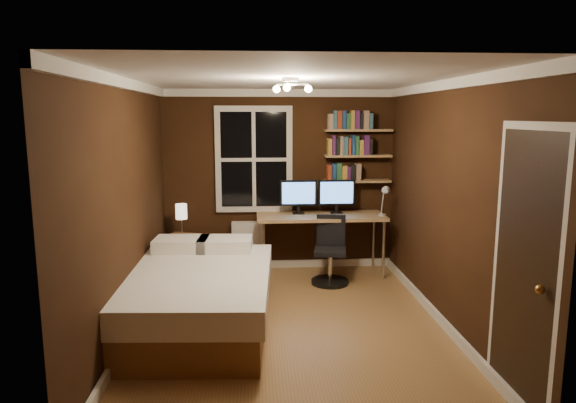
{
  "coord_description": "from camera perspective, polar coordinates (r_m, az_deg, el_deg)",
  "views": [
    {
      "loc": [
        -0.36,
        -5.02,
        2.15
      ],
      "look_at": [
        0.01,
        0.45,
        1.23
      ],
      "focal_mm": 32.0,
      "sensor_mm": 36.0,
      "label": 1
    }
  ],
  "objects": [
    {
      "name": "desk_lamp",
      "position": [
        6.89,
        10.63,
        0.12
      ],
      "size": [
        0.14,
        0.32,
        0.44
      ],
      "primitive_type": null,
      "color": "silver",
      "rests_on": "desk"
    },
    {
      "name": "ceiling",
      "position": [
        5.04,
        0.21,
        13.52
      ],
      "size": [
        3.2,
        4.2,
        0.02
      ],
      "primitive_type": "cube",
      "color": "white",
      "rests_on": "wall_back"
    },
    {
      "name": "door",
      "position": [
        4.13,
        24.64,
        -7.16
      ],
      "size": [
        0.03,
        0.82,
        2.05
      ],
      "primitive_type": null,
      "color": "black",
      "rests_on": "ground"
    },
    {
      "name": "floor",
      "position": [
        5.47,
        0.19,
        -13.61
      ],
      "size": [
        4.2,
        4.2,
        0.0
      ],
      "primitive_type": "plane",
      "color": "olive",
      "rests_on": "ground"
    },
    {
      "name": "bookshelf_middle",
      "position": [
        7.16,
        7.74,
        5.05
      ],
      "size": [
        0.92,
        0.22,
        0.03
      ],
      "primitive_type": "cube",
      "color": "#A07D4D",
      "rests_on": "wall_back"
    },
    {
      "name": "bed",
      "position": [
        5.43,
        -10.59,
        -10.35
      ],
      "size": [
        1.7,
        2.27,
        0.74
      ],
      "rotation": [
        0.0,
        0.0,
        -0.06
      ],
      "color": "brown",
      "rests_on": "ground"
    },
    {
      "name": "books_row_upper",
      "position": [
        7.14,
        7.83,
        8.89
      ],
      "size": [
        0.6,
        0.16,
        0.23
      ],
      "primitive_type": null,
      "color": "#295F36",
      "rests_on": "bookshelf_upper"
    },
    {
      "name": "monitor_right",
      "position": [
        7.04,
        5.41,
        0.54
      ],
      "size": [
        0.5,
        0.12,
        0.46
      ],
      "primitive_type": null,
      "color": "black",
      "rests_on": "desk"
    },
    {
      "name": "door_knob",
      "position": [
        3.87,
        26.2,
        -8.76
      ],
      "size": [
        0.06,
        0.06,
        0.06
      ],
      "primitive_type": "sphere",
      "color": "#BD823B",
      "rests_on": "door"
    },
    {
      "name": "wall_back",
      "position": [
        7.18,
        -0.99,
        2.34
      ],
      "size": [
        3.2,
        0.04,
        2.5
      ],
      "primitive_type": "cube",
      "color": "black",
      "rests_on": "ground"
    },
    {
      "name": "wall_left",
      "position": [
        5.25,
        -17.52,
        -0.79
      ],
      "size": [
        0.04,
        4.2,
        2.5
      ],
      "primitive_type": "cube",
      "color": "black",
      "rests_on": "ground"
    },
    {
      "name": "ceiling_fixture",
      "position": [
        4.94,
        0.29,
        12.44
      ],
      "size": [
        0.44,
        0.44,
        0.18
      ],
      "primitive_type": null,
      "color": "beige",
      "rests_on": "ceiling"
    },
    {
      "name": "monitor_left",
      "position": [
        6.97,
        1.17,
        0.5
      ],
      "size": [
        0.5,
        0.12,
        0.46
      ],
      "primitive_type": null,
      "color": "black",
      "rests_on": "desk"
    },
    {
      "name": "nightstand",
      "position": [
        7.05,
        -11.61,
        -6.03
      ],
      "size": [
        0.57,
        0.57,
        0.56
      ],
      "primitive_type": "cube",
      "rotation": [
        0.0,
        0.0,
        -0.33
      ],
      "color": "brown",
      "rests_on": "ground"
    },
    {
      "name": "bedside_lamp",
      "position": [
        6.93,
        -11.74,
        -2.05
      ],
      "size": [
        0.15,
        0.15,
        0.44
      ],
      "primitive_type": null,
      "color": "white",
      "rests_on": "nightstand"
    },
    {
      "name": "bookshelf_upper",
      "position": [
        7.14,
        7.81,
        7.85
      ],
      "size": [
        0.92,
        0.22,
        0.03
      ],
      "primitive_type": "cube",
      "color": "#A07D4D",
      "rests_on": "wall_back"
    },
    {
      "name": "window",
      "position": [
        7.11,
        -3.81,
        4.68
      ],
      "size": [
        1.06,
        0.06,
        1.46
      ],
      "primitive_type": "cube",
      "color": "silver",
      "rests_on": "wall_back"
    },
    {
      "name": "bookshelf_lower",
      "position": [
        7.2,
        7.68,
        2.27
      ],
      "size": [
        0.92,
        0.22,
        0.03
      ],
      "primitive_type": "cube",
      "color": "#A07D4D",
      "rests_on": "wall_back"
    },
    {
      "name": "wall_right",
      "position": [
        5.46,
        17.2,
        -0.38
      ],
      "size": [
        0.04,
        4.2,
        2.5
      ],
      "primitive_type": "cube",
      "color": "black",
      "rests_on": "ground"
    },
    {
      "name": "office_chair",
      "position": [
        6.69,
        4.72,
        -6.37
      ],
      "size": [
        0.48,
        0.48,
        0.87
      ],
      "rotation": [
        0.0,
        0.0,
        -0.18
      ],
      "color": "black",
      "rests_on": "ground"
    },
    {
      "name": "radiator",
      "position": [
        7.23,
        -4.41,
        -4.97
      ],
      "size": [
        0.46,
        0.16,
        0.69
      ],
      "primitive_type": "cube",
      "color": "white",
      "rests_on": "ground"
    },
    {
      "name": "desk",
      "position": [
        6.97,
        3.65,
        -1.96
      ],
      "size": [
        1.73,
        0.65,
        0.82
      ],
      "color": "#A07D4D",
      "rests_on": "ground"
    },
    {
      "name": "books_row_middle",
      "position": [
        7.15,
        7.77,
        6.09
      ],
      "size": [
        0.66,
        0.16,
        0.23
      ],
      "primitive_type": null,
      "color": "navy",
      "rests_on": "bookshelf_middle"
    },
    {
      "name": "books_row_lower",
      "position": [
        7.18,
        7.7,
        3.3
      ],
      "size": [
        0.42,
        0.16,
        0.23
      ],
      "primitive_type": null,
      "color": "maroon",
      "rests_on": "bookshelf_lower"
    }
  ]
}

